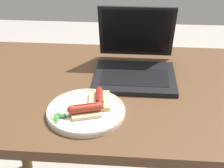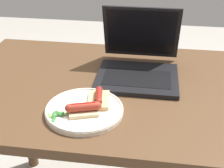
# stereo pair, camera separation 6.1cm
# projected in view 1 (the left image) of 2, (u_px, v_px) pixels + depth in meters

# --- Properties ---
(desk) EXTENTS (1.20, 0.78, 0.78)m
(desk) POSITION_uv_depth(u_px,v_px,m) (106.00, 108.00, 1.25)
(desk) COLOR #4C331E
(desk) RESTS_ON ground_plane
(laptop) EXTENTS (0.32, 0.34, 0.25)m
(laptop) POSITION_uv_depth(u_px,v_px,m) (135.00, 64.00, 1.25)
(laptop) COLOR black
(laptop) RESTS_ON desk
(plate) EXTENTS (0.26, 0.26, 0.02)m
(plate) POSITION_uv_depth(u_px,v_px,m) (86.00, 111.00, 1.03)
(plate) COLOR silver
(plate) RESTS_ON desk
(sausage_toast_left) EXTENTS (0.11, 0.08, 0.04)m
(sausage_toast_left) POSITION_uv_depth(u_px,v_px,m) (86.00, 110.00, 0.99)
(sausage_toast_left) COLOR #D6B784
(sausage_toast_left) RESTS_ON plate
(sausage_toast_middle) EXTENTS (0.08, 0.12, 0.04)m
(sausage_toast_middle) POSITION_uv_depth(u_px,v_px,m) (99.00, 99.00, 1.06)
(sausage_toast_middle) COLOR tan
(sausage_toast_middle) RESTS_ON plate
(salad_pile) EXTENTS (0.09, 0.07, 0.01)m
(salad_pile) POSITION_uv_depth(u_px,v_px,m) (60.00, 116.00, 0.99)
(salad_pile) COLOR #387A33
(salad_pile) RESTS_ON plate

